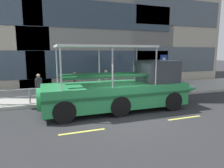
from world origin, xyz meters
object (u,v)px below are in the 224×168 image
Objects in this scene: pedestrian_mid_right at (75,81)px; pedestrian_mid_left at (106,79)px; pedestrian_near_stern at (39,84)px; duck_tour_boat at (125,89)px; pedestrian_near_bow at (145,79)px; parking_sign at (163,67)px.

pedestrian_mid_left is at bearing 2.04° from pedestrian_mid_right.
pedestrian_mid_right is 1.00× the size of pedestrian_near_stern.
duck_tour_boat is 4.08m from pedestrian_mid_right.
pedestrian_near_bow is at bearing 46.50° from duck_tour_boat.
duck_tour_boat is at bearing -91.20° from pedestrian_mid_left.
duck_tour_boat is 5.28m from pedestrian_near_stern.
pedestrian_mid_right is (-2.13, 3.48, 0.04)m from duck_tour_boat.
pedestrian_near_bow is at bearing -11.97° from pedestrian_mid_left.
parking_sign is 1.69m from pedestrian_near_bow.
parking_sign is 6.49m from pedestrian_mid_right.
pedestrian_near_bow is 0.99× the size of pedestrian_mid_right.
duck_tour_boat reaches higher than pedestrian_mid_left.
pedestrian_mid_left reaches higher than pedestrian_near_bow.
pedestrian_near_stern is at bearing 179.12° from parking_sign.
parking_sign is at bearing -5.43° from pedestrian_mid_right.
pedestrian_mid_left is 4.45m from pedestrian_near_stern.
duck_tour_boat is 5.92× the size of pedestrian_near_bow.
pedestrian_mid_right reaches higher than pedestrian_near_bow.
duck_tour_boat reaches higher than pedestrian_near_stern.
duck_tour_boat is at bearing -58.59° from pedestrian_mid_right.
pedestrian_near_stern reaches higher than pedestrian_near_bow.
pedestrian_mid_left reaches higher than pedestrian_near_stern.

